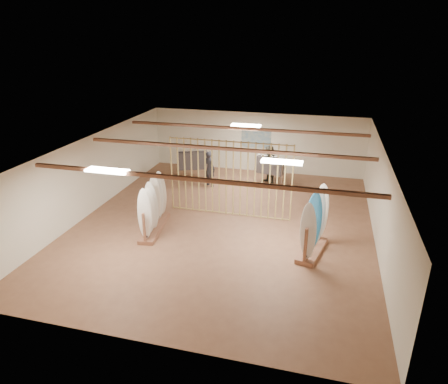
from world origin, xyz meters
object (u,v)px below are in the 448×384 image
(shopper_b, at_px, (269,163))
(rack_right, at_px, (314,233))
(clothing_rack_a, at_px, (192,160))
(rack_left, at_px, (154,213))
(clothing_rack_b, at_px, (270,165))
(shopper_a, at_px, (210,166))

(shopper_b, bearing_deg, rack_right, -24.29)
(rack_right, bearing_deg, clothing_rack_a, 149.87)
(rack_left, bearing_deg, clothing_rack_b, 51.15)
(rack_left, bearing_deg, shopper_a, 73.48)
(rack_right, height_order, clothing_rack_b, rack_right)
(clothing_rack_a, xyz_separation_m, shopper_b, (3.41, 0.35, 0.06))
(clothing_rack_a, relative_size, shopper_b, 0.72)
(rack_left, distance_m, clothing_rack_a, 5.03)
(rack_left, distance_m, shopper_a, 4.50)
(clothing_rack_a, distance_m, shopper_a, 1.13)
(clothing_rack_a, xyz_separation_m, shopper_a, (0.97, -0.56, -0.02))
(clothing_rack_a, height_order, clothing_rack_b, clothing_rack_a)
(rack_right, bearing_deg, shopper_a, 147.66)
(rack_right, bearing_deg, rack_left, -169.54)
(rack_left, distance_m, rack_right, 5.27)
(clothing_rack_a, bearing_deg, rack_right, -64.89)
(shopper_a, bearing_deg, shopper_b, -128.37)
(rack_left, relative_size, shopper_a, 1.30)
(clothing_rack_a, distance_m, clothing_rack_b, 3.47)
(rack_left, height_order, clothing_rack_a, rack_left)
(rack_right, bearing_deg, shopper_b, 124.35)
(shopper_a, bearing_deg, rack_right, 165.73)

